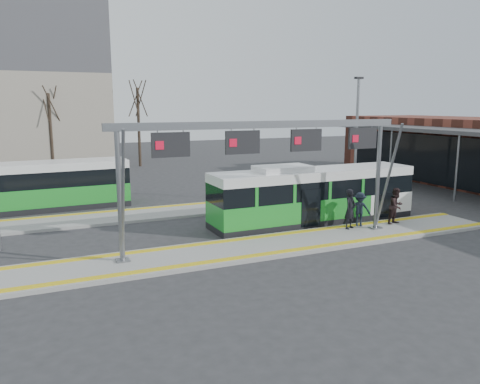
% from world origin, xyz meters
% --- Properties ---
extents(ground, '(120.00, 120.00, 0.00)m').
position_xyz_m(ground, '(0.00, 0.00, 0.00)').
color(ground, '#2D2D30').
rests_on(ground, ground).
extents(platform_main, '(22.00, 3.00, 0.15)m').
position_xyz_m(platform_main, '(0.00, 0.00, 0.07)').
color(platform_main, gray).
rests_on(platform_main, ground).
extents(platform_second, '(20.00, 3.00, 0.15)m').
position_xyz_m(platform_second, '(-4.00, 8.00, 0.07)').
color(platform_second, gray).
rests_on(platform_second, ground).
extents(tactile_main, '(22.00, 2.65, 0.02)m').
position_xyz_m(tactile_main, '(0.00, 0.00, 0.16)').
color(tactile_main, yellow).
rests_on(tactile_main, platform_main).
extents(tactile_second, '(20.00, 0.35, 0.02)m').
position_xyz_m(tactile_second, '(-4.00, 9.15, 0.16)').
color(tactile_second, yellow).
rests_on(tactile_second, platform_second).
extents(gantry, '(13.00, 1.68, 5.20)m').
position_xyz_m(gantry, '(-0.35, 0.25, 4.30)').
color(gantry, slate).
rests_on(gantry, platform_main).
extents(hero_bus, '(11.09, 2.51, 3.04)m').
position_xyz_m(hero_bus, '(3.72, 3.07, 1.39)').
color(hero_bus, black).
rests_on(hero_bus, ground).
extents(bg_bus_green, '(11.19, 2.81, 2.78)m').
position_xyz_m(bg_bus_green, '(-9.78, 11.81, 1.37)').
color(bg_bus_green, black).
rests_on(bg_bus_green, ground).
extents(passenger_a, '(0.83, 0.71, 1.93)m').
position_xyz_m(passenger_a, '(4.33, 0.75, 1.11)').
color(passenger_a, black).
rests_on(passenger_a, platform_main).
extents(passenger_b, '(1.02, 0.88, 1.81)m').
position_xyz_m(passenger_b, '(6.99, 0.59, 1.05)').
color(passenger_b, black).
rests_on(passenger_b, platform_main).
extents(passenger_c, '(1.24, 1.07, 1.67)m').
position_xyz_m(passenger_c, '(5.07, 0.99, 0.99)').
color(passenger_c, black).
rests_on(passenger_c, platform_main).
extents(tree_left, '(1.40, 1.40, 8.02)m').
position_xyz_m(tree_left, '(-7.81, 30.01, 6.08)').
color(tree_left, '#382B21').
rests_on(tree_left, ground).
extents(tree_mid, '(1.40, 1.40, 8.69)m').
position_xyz_m(tree_mid, '(0.23, 29.32, 6.59)').
color(tree_mid, '#382B21').
rests_on(tree_mid, ground).
extents(lamp_east, '(0.50, 0.25, 7.60)m').
position_xyz_m(lamp_east, '(8.24, 5.63, 4.04)').
color(lamp_east, slate).
rests_on(lamp_east, ground).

